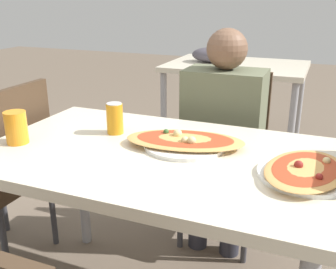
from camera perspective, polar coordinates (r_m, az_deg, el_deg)
The scene contains 9 objects.
dining_table at distance 1.44m, azimuth -1.97°, elevation -5.24°, with size 1.23×0.78×0.74m.
chair_far_seated at distance 2.11m, azimuth 8.52°, elevation -2.01°, with size 0.40×0.40×0.90m.
chair_side_left at distance 2.01m, azimuth -22.36°, elevation -4.53°, with size 0.40×0.40×0.90m.
person_seated at distance 1.95m, azimuth 7.92°, elevation 1.25°, with size 0.38×0.26×1.13m.
pizza_main at distance 1.45m, azimuth 2.45°, elevation -1.00°, with size 0.47×0.31×0.06m.
soda_can at distance 1.59m, azimuth -7.73°, elevation 2.33°, with size 0.07×0.07×0.12m.
drink_glass at distance 1.57m, azimuth -21.17°, elevation 0.96°, with size 0.08×0.08×0.12m.
pizza_second at distance 1.28m, azimuth 19.29°, elevation -5.07°, with size 0.30×0.39×0.05m.
background_table at distance 3.31m, azimuth 9.22°, elevation 9.18°, with size 1.10×0.80×0.86m.
Camera 1 is at (0.54, -1.19, 1.27)m, focal length 42.00 mm.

